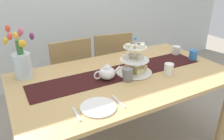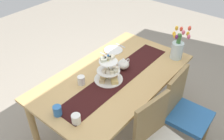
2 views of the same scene
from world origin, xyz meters
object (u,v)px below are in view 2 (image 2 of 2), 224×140
(chair_right, at_px, (159,140))
(tiered_cake_stand, at_px, (109,72))
(teapot, at_px, (123,64))
(mug_white_text, at_px, (81,80))
(tulip_vase, at_px, (178,47))
(dinner_plate_left, at_px, (113,50))
(dining_table, at_px, (114,82))
(mug_grey, at_px, (109,67))
(cream_jug, at_px, (76,119))
(chair_left, at_px, (183,109))
(knife_left, at_px, (106,55))
(fork_left, at_px, (120,46))
(mug_orange, at_px, (57,111))

(chair_right, relative_size, tiered_cake_stand, 2.99)
(teapot, height_order, mug_white_text, teapot)
(tulip_vase, distance_m, dinner_plate_left, 0.77)
(dining_table, relative_size, mug_white_text, 18.68)
(tiered_cake_stand, height_order, dinner_plate_left, tiered_cake_stand)
(chair_right, xyz_separation_m, mug_grey, (-0.29, -0.82, 0.29))
(chair_right, bearing_deg, mug_white_text, -85.59)
(dinner_plate_left, xyz_separation_m, mug_grey, (0.36, 0.23, 0.05))
(cream_jug, relative_size, mug_grey, 0.89)
(chair_left, relative_size, chair_right, 1.00)
(dining_table, height_order, chair_left, chair_left)
(tulip_vase, relative_size, mug_grey, 4.37)
(mug_grey, bearing_deg, dining_table, 73.98)
(mug_white_text, bearing_deg, mug_grey, 168.72)
(knife_left, relative_size, mug_white_text, 1.79)
(knife_left, height_order, mug_white_text, mug_white_text)
(chair_left, relative_size, tiered_cake_stand, 2.99)
(tiered_cake_stand, bearing_deg, dinner_plate_left, -145.95)
(cream_jug, height_order, dinner_plate_left, cream_jug)
(teapot, bearing_deg, chair_right, 60.17)
(tulip_vase, distance_m, cream_jug, 1.46)
(teapot, bearing_deg, tiered_cake_stand, 0.40)
(tulip_vase, relative_size, fork_left, 2.77)
(chair_right, height_order, tulip_vase, tulip_vase)
(fork_left, relative_size, mug_orange, 1.58)
(chair_left, xyz_separation_m, chair_right, (0.50, 0.00, 0.00))
(tulip_vase, height_order, fork_left, tulip_vase)
(tiered_cake_stand, xyz_separation_m, mug_grey, (-0.12, -0.10, -0.05))
(mug_orange, bearing_deg, chair_left, 143.10)
(chair_left, relative_size, mug_orange, 9.58)
(dinner_plate_left, height_order, mug_orange, mug_orange)
(tulip_vase, relative_size, dinner_plate_left, 1.80)
(teapot, bearing_deg, chair_left, 96.71)
(chair_left, bearing_deg, mug_orange, -36.90)
(fork_left, xyz_separation_m, mug_grey, (0.51, 0.23, 0.05))
(knife_left, bearing_deg, teapot, 75.34)
(chair_left, relative_size, cream_jug, 10.71)
(teapot, distance_m, knife_left, 0.34)
(knife_left, height_order, mug_grey, mug_grey)
(chair_right, relative_size, dinner_plate_left, 3.96)
(chair_left, height_order, tulip_vase, tulip_vase)
(tulip_vase, xyz_separation_m, cream_jug, (1.44, -0.19, -0.10))
(cream_jug, xyz_separation_m, mug_grey, (-0.75, -0.26, 0.01))
(dining_table, relative_size, knife_left, 10.44)
(chair_left, distance_m, chair_right, 0.50)
(chair_right, bearing_deg, chair_left, -179.88)
(tulip_vase, xyz_separation_m, knife_left, (0.48, -0.68, -0.14))
(mug_orange, bearing_deg, teapot, 178.38)
(teapot, height_order, knife_left, teapot)
(chair_right, xyz_separation_m, mug_orange, (0.50, -0.75, 0.29))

